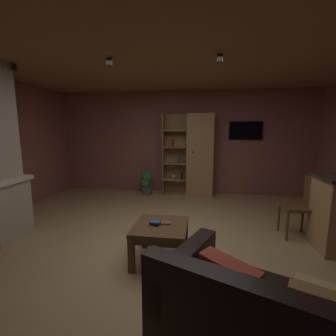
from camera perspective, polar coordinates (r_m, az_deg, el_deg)
The scene contains 15 objects.
floor at distance 3.48m, azimuth -1.05°, elevation -18.62°, with size 6.33×5.93×0.02m, color tan.
wall_back at distance 6.06m, azimuth 3.72°, elevation 6.07°, with size 6.45×0.06×2.55m, color #8E544C.
ceiling at distance 3.21m, azimuth -1.20°, elevation 26.43°, with size 6.33×5.93×0.02m, color #8E6B47.
window_pane_back at distance 6.04m, azimuth 1.54°, elevation 6.72°, with size 0.61×0.01×0.93m, color white.
bookshelf_cabinet at distance 5.79m, azimuth 6.88°, elevation 2.93°, with size 1.21×0.41×1.98m.
leather_couch at distance 2.01m, azimuth 25.05°, elevation -32.64°, with size 1.81×1.48×0.84m.
coffee_table at distance 3.01m, azimuth -1.80°, elevation -15.04°, with size 0.64×0.68×0.47m.
table_book_0 at distance 3.00m, azimuth -0.58°, elevation -13.05°, with size 0.13×0.08×0.02m, color brown.
table_book_1 at distance 2.97m, azimuth -3.11°, elevation -12.88°, with size 0.12×0.09×0.03m, color #2D4C8C.
dining_chair at distance 4.12m, azimuth 29.63°, elevation -7.28°, with size 0.44×0.44×0.92m.
potted_floor_plant at distance 5.91m, azimuth -5.23°, elevation -3.33°, with size 0.30×0.31×0.61m.
wall_mounted_tv at distance 6.04m, azimuth 18.13°, elevation 8.54°, with size 0.77×0.06×0.44m.
track_light_spot_0 at distance 4.24m, azimuth -33.04°, elevation 19.66°, with size 0.07×0.07×0.09m, color black.
track_light_spot_1 at distance 3.48m, azimuth -13.90°, elevation 23.48°, with size 0.07×0.07×0.09m, color black.
track_light_spot_2 at distance 3.30m, azimuth 12.39°, elevation 24.31°, with size 0.07×0.07×0.09m, color black.
Camera 1 is at (0.52, -3.03, 1.62)m, focal length 25.37 mm.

